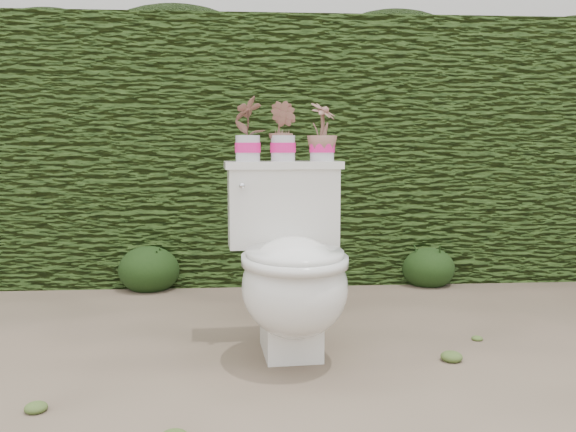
{
  "coord_description": "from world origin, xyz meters",
  "views": [
    {
      "loc": [
        -0.23,
        -2.48,
        0.84
      ],
      "look_at": [
        -0.05,
        0.04,
        0.55
      ],
      "focal_mm": 38.0,
      "sensor_mm": 36.0,
      "label": 1
    }
  ],
  "objects": [
    {
      "name": "ground",
      "position": [
        0.0,
        0.0,
        0.0
      ],
      "size": [
        60.0,
        60.0,
        0.0
      ],
      "primitive_type": "plane",
      "color": "gray",
      "rests_on": "ground"
    },
    {
      "name": "hedge",
      "position": [
        0.0,
        1.6,
        0.8
      ],
      "size": [
        8.0,
        1.0,
        1.6
      ],
      "primitive_type": "cube",
      "color": "#3D5B1E",
      "rests_on": "ground"
    },
    {
      "name": "house_wall",
      "position": [
        0.6,
        6.0,
        2.0
      ],
      "size": [
        8.0,
        3.5,
        4.0
      ],
      "primitive_type": "cube",
      "color": "silver",
      "rests_on": "ground"
    },
    {
      "name": "toilet",
      "position": [
        -0.05,
        -0.1,
        0.36
      ],
      "size": [
        0.51,
        0.71,
        0.78
      ],
      "rotation": [
        0.0,
        0.0,
        0.07
      ],
      "color": "silver",
      "rests_on": "ground"
    },
    {
      "name": "potted_plant_left",
      "position": [
        -0.21,
        0.13,
        0.91
      ],
      "size": [
        0.16,
        0.16,
        0.26
      ],
      "primitive_type": "imported",
      "rotation": [
        0.0,
        0.0,
        3.91
      ],
      "color": "#346A21",
      "rests_on": "toilet"
    },
    {
      "name": "potted_plant_center",
      "position": [
        -0.06,
        0.14,
        0.89
      ],
      "size": [
        0.16,
        0.17,
        0.24
      ],
      "primitive_type": "imported",
      "rotation": [
        0.0,
        0.0,
        5.39
      ],
      "color": "#346A21",
      "rests_on": "toilet"
    },
    {
      "name": "potted_plant_right",
      "position": [
        0.11,
        0.16,
        0.89
      ],
      "size": [
        0.19,
        0.19,
        0.24
      ],
      "primitive_type": "imported",
      "rotation": [
        0.0,
        0.0,
        0.93
      ],
      "color": "#346A21",
      "rests_on": "toilet"
    },
    {
      "name": "liriope_clump_1",
      "position": [
        -0.8,
        1.11,
        0.14
      ],
      "size": [
        0.36,
        0.36,
        0.29
      ],
      "primitive_type": "ellipsoid",
      "color": "#233D15",
      "rests_on": "ground"
    },
    {
      "name": "liriope_clump_2",
      "position": [
        0.88,
        1.11,
        0.13
      ],
      "size": [
        0.32,
        0.32,
        0.26
      ],
      "primitive_type": "ellipsoid",
      "color": "#233D15",
      "rests_on": "ground"
    }
  ]
}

